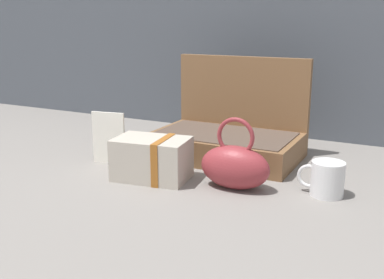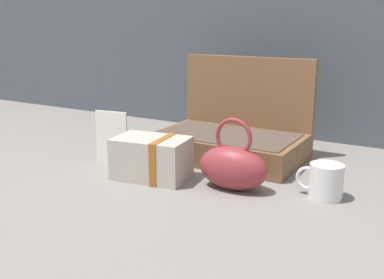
# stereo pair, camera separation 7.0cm
# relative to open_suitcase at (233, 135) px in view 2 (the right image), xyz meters

# --- Properties ---
(ground_plane) EXTENTS (6.00, 6.00, 0.00)m
(ground_plane) POSITION_rel_open_suitcase_xyz_m (-0.03, -0.21, -0.07)
(ground_plane) COLOR slate
(open_suitcase) EXTENTS (0.46, 0.29, 0.31)m
(open_suitcase) POSITION_rel_open_suitcase_xyz_m (0.00, 0.00, 0.00)
(open_suitcase) COLOR brown
(open_suitcase) RESTS_ON ground_plane
(teal_pouch_handbag) EXTENTS (0.19, 0.10, 0.19)m
(teal_pouch_handbag) POSITION_rel_open_suitcase_xyz_m (0.13, -0.27, -0.01)
(teal_pouch_handbag) COLOR maroon
(teal_pouch_handbag) RESTS_ON ground_plane
(cream_toiletry_bag) EXTENTS (0.22, 0.16, 0.12)m
(cream_toiletry_bag) POSITION_rel_open_suitcase_xyz_m (-0.10, -0.30, -0.01)
(cream_toiletry_bag) COLOR #B2A899
(cream_toiletry_bag) RESTS_ON ground_plane
(coffee_mug) EXTENTS (0.12, 0.08, 0.09)m
(coffee_mug) POSITION_rel_open_suitcase_xyz_m (0.35, -0.21, -0.03)
(coffee_mug) COLOR silver
(coffee_mug) RESTS_ON ground_plane
(info_card_left) EXTENTS (0.11, 0.02, 0.16)m
(info_card_left) POSITION_rel_open_suitcase_xyz_m (-0.30, -0.24, 0.01)
(info_card_left) COLOR white
(info_card_left) RESTS_ON ground_plane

